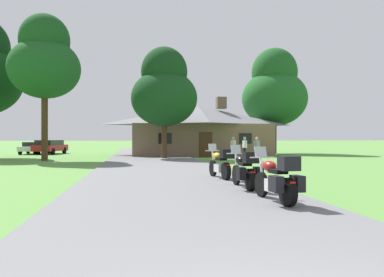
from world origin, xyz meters
The scene contains 14 objects.
ground_plane centered at (0.00, 20.00, 0.00)m, with size 500.00×500.00×0.00m, color #56893D.
asphalt_driveway centered at (0.00, 18.00, 0.03)m, with size 6.40×80.00×0.06m, color slate.
motorcycle_red_nearest_to_camera centered at (2.09, 6.24, 0.61)m, with size 0.82×2.08×1.30m.
motorcycle_black_second_in_row centered at (2.05, 8.82, 0.61)m, with size 0.73×2.08×1.30m.
motorcycle_yellow_farthest_in_row centered at (1.96, 11.80, 0.62)m, with size 0.74×2.08×1.30m.
stone_lodge centered at (4.69, 33.48, 2.38)m, with size 13.09×8.35×5.52m.
bystander_white_shirt_near_lodge centered at (6.52, 27.41, 0.95)m, with size 0.38×0.48×1.69m.
bystander_white_shirt_beside_signpost centered at (7.02, 25.90, 0.95)m, with size 0.27×0.54×1.69m.
bystander_gray_shirt_by_tree centered at (6.79, 22.21, 0.93)m, with size 0.47×0.38×1.67m.
tree_left_near centered at (-7.53, 25.78, 7.05)m, with size 4.95×4.95×10.32m.
tree_by_lodge_front centered at (0.98, 27.17, 5.27)m, with size 5.11×5.11×8.63m.
tree_right_of_lodge centered at (13.07, 35.68, 6.53)m, with size 6.74×6.74×10.94m.
parked_red_suv_far_left centered at (-9.67, 37.66, 0.78)m, with size 2.75×4.88×1.40m.
parked_white_sedan_far_left centered at (-11.37, 37.95, 0.64)m, with size 1.97×4.23×1.20m.
Camera 1 is at (-1.21, -2.28, 1.57)m, focal length 35.76 mm.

